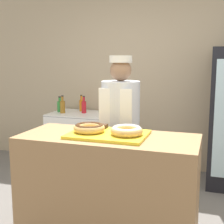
{
  "coord_description": "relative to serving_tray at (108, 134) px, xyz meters",
  "views": [
    {
      "loc": [
        0.8,
        -2.32,
        1.57
      ],
      "look_at": [
        0.0,
        0.1,
        1.14
      ],
      "focal_mm": 50.0,
      "sensor_mm": 36.0,
      "label": 1
    }
  ],
  "objects": [
    {
      "name": "baker_person",
      "position": [
        -0.08,
        0.61,
        -0.13
      ],
      "size": [
        0.38,
        0.38,
        1.61
      ],
      "color": "#4C4C51",
      "rests_on": "ground_plane"
    },
    {
      "name": "bottle_red",
      "position": [
        -0.98,
        1.76,
        -0.07
      ],
      "size": [
        0.07,
        0.07,
        0.24
      ],
      "color": "red",
      "rests_on": "chest_freezer"
    },
    {
      "name": "donut_light_glaze",
      "position": [
        0.16,
        -0.01,
        0.05
      ],
      "size": [
        0.26,
        0.26,
        0.07
      ],
      "color": "tan",
      "rests_on": "serving_tray"
    },
    {
      "name": "brownie_back_left",
      "position": [
        -0.11,
        0.16,
        0.03
      ],
      "size": [
        0.08,
        0.08,
        0.03
      ],
      "color": "#382111",
      "rests_on": "serving_tray"
    },
    {
      "name": "donut_chocolate_glaze",
      "position": [
        -0.16,
        -0.01,
        0.05
      ],
      "size": [
        0.26,
        0.26,
        0.07
      ],
      "color": "tan",
      "rests_on": "serving_tray"
    },
    {
      "name": "bottle_green",
      "position": [
        -1.36,
        1.75,
        -0.07
      ],
      "size": [
        0.08,
        0.08,
        0.23
      ],
      "color": "#2D8C38",
      "rests_on": "chest_freezer"
    },
    {
      "name": "serving_tray",
      "position": [
        0.0,
        0.0,
        0.0
      ],
      "size": [
        0.62,
        0.44,
        0.02
      ],
      "color": "yellow",
      "rests_on": "display_counter"
    },
    {
      "name": "chest_freezer",
      "position": [
        -0.95,
        1.74,
        -0.56
      ],
      "size": [
        1.01,
        0.63,
        0.81
      ],
      "color": "white",
      "rests_on": "ground_plane"
    },
    {
      "name": "wall_back",
      "position": [
        0.0,
        2.13,
        0.38
      ],
      "size": [
        8.0,
        0.06,
        2.7
      ],
      "color": "tan",
      "rests_on": "ground_plane"
    },
    {
      "name": "bottle_amber",
      "position": [
        -1.26,
        1.65,
        -0.06
      ],
      "size": [
        0.07,
        0.07,
        0.25
      ],
      "color": "#99661E",
      "rests_on": "chest_freezer"
    },
    {
      "name": "brownie_back_right",
      "position": [
        0.11,
        0.16,
        0.03
      ],
      "size": [
        0.08,
        0.08,
        0.03
      ],
      "color": "#382111",
      "rests_on": "serving_tray"
    },
    {
      "name": "bottle_orange",
      "position": [
        -1.08,
        1.9,
        -0.07
      ],
      "size": [
        0.06,
        0.06,
        0.24
      ],
      "color": "orange",
      "rests_on": "chest_freezer"
    },
    {
      "name": "display_counter",
      "position": [
        0.0,
        0.0,
        -0.49
      ],
      "size": [
        1.44,
        0.63,
        0.96
      ],
      "color": "#997047",
      "rests_on": "ground_plane"
    }
  ]
}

